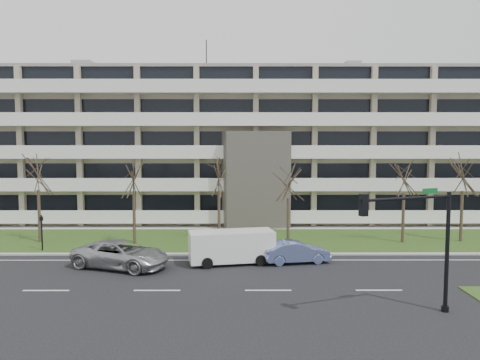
{
  "coord_description": "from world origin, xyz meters",
  "views": [
    {
      "loc": [
        -1.59,
        -24.67,
        7.98
      ],
      "look_at": [
        -1.49,
        10.0,
        5.18
      ],
      "focal_mm": 35.0,
      "sensor_mm": 36.0,
      "label": 1
    }
  ],
  "objects_px": {
    "white_van": "(233,244)",
    "pedestrian_signal": "(42,228)",
    "silver_pickup": "(121,254)",
    "blue_sedan": "(296,252)",
    "traffic_signal": "(419,234)"
  },
  "relations": [
    {
      "from": "blue_sedan",
      "to": "traffic_signal",
      "type": "height_order",
      "value": "traffic_signal"
    },
    {
      "from": "silver_pickup",
      "to": "pedestrian_signal",
      "type": "height_order",
      "value": "pedestrian_signal"
    },
    {
      "from": "white_van",
      "to": "traffic_signal",
      "type": "bearing_deg",
      "value": -58.78
    },
    {
      "from": "white_van",
      "to": "traffic_signal",
      "type": "distance_m",
      "value": 13.06
    },
    {
      "from": "silver_pickup",
      "to": "pedestrian_signal",
      "type": "xyz_separation_m",
      "value": [
        -6.95,
        4.52,
        0.84
      ]
    },
    {
      "from": "white_van",
      "to": "pedestrian_signal",
      "type": "relative_size",
      "value": 2.18
    },
    {
      "from": "silver_pickup",
      "to": "white_van",
      "type": "relative_size",
      "value": 1.07
    },
    {
      "from": "blue_sedan",
      "to": "silver_pickup",
      "type": "bearing_deg",
      "value": 85.05
    },
    {
      "from": "blue_sedan",
      "to": "traffic_signal",
      "type": "relative_size",
      "value": 0.75
    },
    {
      "from": "white_van",
      "to": "traffic_signal",
      "type": "xyz_separation_m",
      "value": [
        8.61,
        -9.49,
        2.53
      ]
    },
    {
      "from": "silver_pickup",
      "to": "traffic_signal",
      "type": "height_order",
      "value": "traffic_signal"
    },
    {
      "from": "white_van",
      "to": "pedestrian_signal",
      "type": "distance_m",
      "value": 14.46
    },
    {
      "from": "blue_sedan",
      "to": "pedestrian_signal",
      "type": "distance_m",
      "value": 18.58
    },
    {
      "from": "traffic_signal",
      "to": "pedestrian_signal",
      "type": "height_order",
      "value": "traffic_signal"
    },
    {
      "from": "white_van",
      "to": "pedestrian_signal",
      "type": "xyz_separation_m",
      "value": [
        -14.03,
        3.46,
        0.42
      ]
    }
  ]
}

